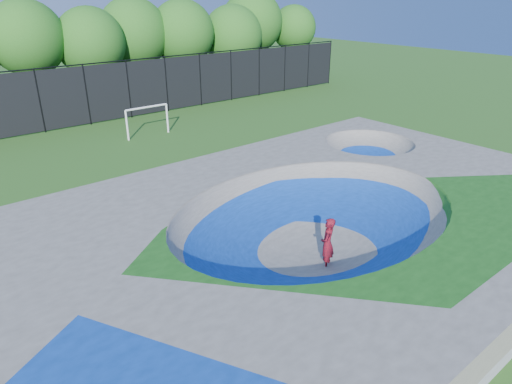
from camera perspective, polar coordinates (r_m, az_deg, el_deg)
ground at (r=16.62m, az=7.30°, el=-6.48°), size 120.00×120.00×0.00m
skate_deck at (r=16.26m, az=7.44°, el=-4.19°), size 22.00×14.00×1.50m
skater at (r=14.92m, az=8.92°, el=-6.39°), size 0.78×0.70×1.79m
skateboard at (r=15.37m, az=8.71°, el=-9.20°), size 0.80×0.55×0.05m
soccer_goal at (r=29.32m, az=-13.45°, el=9.27°), size 2.87×0.12×1.89m
fence at (r=33.04m, az=-20.41°, el=11.44°), size 48.09×0.09×4.04m
treeline at (r=38.30m, az=-19.97°, el=17.64°), size 52.85×7.46×8.61m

